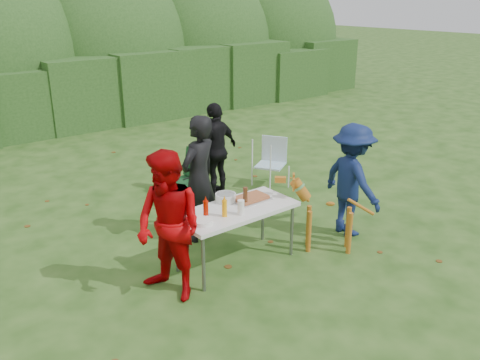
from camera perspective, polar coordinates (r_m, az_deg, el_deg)
ground at (r=6.11m, az=-0.88°, el=-10.96°), size 80.00×80.00×0.00m
hedge_row at (r=12.76m, az=-23.77°, el=8.07°), size 22.00×1.40×1.70m
folding_table at (r=6.13m, az=-0.46°, el=-3.65°), size 1.50×0.70×0.74m
person_cook at (r=6.74m, az=-4.65°, el=0.14°), size 0.72×0.58×1.72m
person_red_jacket at (r=5.47m, az=-7.98°, el=-5.23°), size 0.81×0.94×1.67m
person_black_puffy at (r=8.26m, az=-2.69°, el=3.39°), size 0.97×0.56×1.55m
child at (r=7.04m, az=12.45°, el=-0.03°), size 0.74×1.09×1.57m
dog at (r=6.64m, az=10.03°, el=-3.88°), size 1.03×1.01×0.98m
camping_chair at (r=7.99m, az=-6.09°, el=0.17°), size 0.62×0.62×0.88m
lawn_chair at (r=8.73m, az=3.45°, el=1.92°), size 0.70×0.70×0.86m
food_tray at (r=6.33m, az=1.25°, el=-2.21°), size 0.45×0.30×0.02m
focaccia_bread at (r=6.32m, az=1.25°, el=-1.97°), size 0.40×0.26×0.04m
mustard_bottle at (r=5.85m, az=-1.75°, el=-3.20°), size 0.06×0.06×0.20m
ketchup_bottle at (r=5.80m, az=-3.86°, el=-3.38°), size 0.06×0.06×0.22m
beer_bottle at (r=6.13m, az=0.60°, el=-1.89°), size 0.06×0.06×0.24m
paper_towel_roll at (r=5.90m, az=-6.00°, el=-2.80°), size 0.12×0.12×0.26m
cup_stack at (r=5.90m, az=0.10°, el=-3.10°), size 0.08×0.08×0.18m
pasta_bowl at (r=6.29m, az=-1.62°, el=-1.98°), size 0.26×0.26×0.10m
plate_stack at (r=5.71m, az=-4.23°, el=-4.68°), size 0.24×0.24×0.05m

